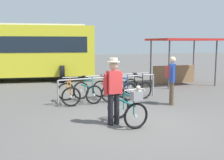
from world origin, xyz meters
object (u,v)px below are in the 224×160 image
(featured_bicycle, at_px, (129,106))
(person_with_featured_bike, at_px, (114,88))
(bus_distant, at_px, (1,49))
(racked_bike_blue, at_px, (121,89))
(market_stall, at_px, (179,57))
(racked_bike_orange, at_px, (69,93))
(racked_bike_teal, at_px, (87,91))
(racked_bike_black, at_px, (137,87))
(pedestrian_with_backpack, at_px, (171,77))
(racked_bike_red, at_px, (105,90))

(featured_bicycle, distance_m, person_with_featured_bike, 0.61)
(featured_bicycle, relative_size, bus_distant, 0.12)
(racked_bike_blue, distance_m, market_stall, 4.95)
(racked_bike_orange, bearing_deg, racked_bike_teal, 5.32)
(bus_distant, bearing_deg, racked_bike_black, -53.97)
(racked_bike_blue, bearing_deg, pedestrian_with_backpack, -55.63)
(racked_bike_red, bearing_deg, racked_bike_orange, -174.68)
(racked_bike_blue, height_order, market_stall, market_stall)
(person_with_featured_bike, xyz_separation_m, pedestrian_with_backpack, (2.70, 1.48, -0.01))
(racked_bike_orange, height_order, person_with_featured_bike, person_with_featured_bike)
(racked_bike_orange, xyz_separation_m, person_with_featured_bike, (0.52, -2.93, 0.58))
(racked_bike_red, height_order, racked_bike_black, same)
(bus_distant, relative_size, market_stall, 3.23)
(racked_bike_red, distance_m, bus_distant, 7.88)
(racked_bike_blue, relative_size, bus_distant, 0.12)
(racked_bike_blue, distance_m, bus_distant, 8.16)
(racked_bike_black, bearing_deg, racked_bike_blue, -174.68)
(person_with_featured_bike, bearing_deg, racked_bike_black, 54.62)
(racked_bike_red, height_order, bus_distant, bus_distant)
(racked_bike_blue, height_order, featured_bicycle, featured_bicycle)
(person_with_featured_bike, bearing_deg, racked_bike_blue, 63.33)
(racked_bike_red, relative_size, bus_distant, 0.11)
(racked_bike_black, height_order, featured_bicycle, featured_bicycle)
(racked_bike_teal, relative_size, featured_bicycle, 0.98)
(racked_bike_teal, xyz_separation_m, racked_bike_black, (2.09, 0.19, 0.00))
(racked_bike_teal, height_order, bus_distant, bus_distant)
(bus_distant, bearing_deg, racked_bike_orange, -73.07)
(racked_bike_red, height_order, person_with_featured_bike, person_with_featured_bike)
(pedestrian_with_backpack, xyz_separation_m, bus_distant, (-5.36, 8.50, 0.80))
(person_with_featured_bike, bearing_deg, racked_bike_teal, 86.61)
(racked_bike_red, relative_size, person_with_featured_bike, 0.65)
(racked_bike_red, bearing_deg, racked_bike_blue, 5.32)
(featured_bicycle, distance_m, pedestrian_with_backpack, 2.90)
(racked_bike_orange, height_order, bus_distant, bus_distant)
(featured_bicycle, bearing_deg, bus_distant, 106.58)
(racked_bike_orange, height_order, market_stall, market_stall)
(featured_bicycle, bearing_deg, racked_bike_red, 80.88)
(racked_bike_blue, xyz_separation_m, person_with_featured_bike, (-1.57, -3.13, 0.58))
(racked_bike_orange, bearing_deg, racked_bike_black, 5.32)
(racked_bike_orange, bearing_deg, pedestrian_with_backpack, -24.35)
(racked_bike_blue, relative_size, pedestrian_with_backpack, 0.73)
(racked_bike_black, relative_size, person_with_featured_bike, 0.67)
(person_with_featured_bike, xyz_separation_m, bus_distant, (-2.66, 9.97, 0.79))
(racked_bike_blue, bearing_deg, racked_bike_red, -174.68)
(racked_bike_blue, distance_m, racked_bike_black, 0.70)
(racked_bike_orange, relative_size, person_with_featured_bike, 0.65)
(racked_bike_teal, relative_size, market_stall, 0.38)
(person_with_featured_bike, distance_m, pedestrian_with_backpack, 3.08)
(racked_bike_red, height_order, market_stall, market_stall)
(racked_bike_black, bearing_deg, market_stall, 33.53)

